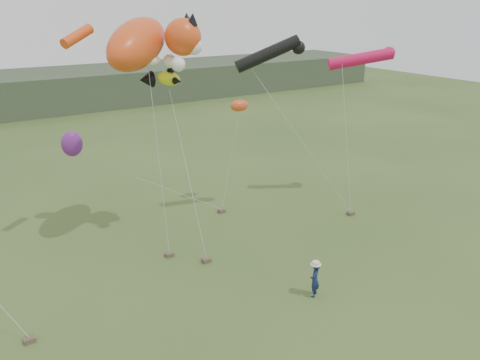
% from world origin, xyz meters
% --- Properties ---
extents(ground, '(120.00, 120.00, 0.00)m').
position_xyz_m(ground, '(0.00, 0.00, 0.00)').
color(ground, '#385123').
rests_on(ground, ground).
extents(headland, '(90.00, 13.00, 4.00)m').
position_xyz_m(headland, '(-3.11, 44.69, 1.92)').
color(headland, '#2D3D28').
rests_on(headland, ground).
extents(festival_attendant, '(0.65, 0.62, 1.50)m').
position_xyz_m(festival_attendant, '(0.41, -0.89, 0.75)').
color(festival_attendant, '#13214A').
rests_on(festival_attendant, ground).
extents(sandbag_anchors, '(17.77, 6.25, 0.19)m').
position_xyz_m(sandbag_anchors, '(-1.30, 4.76, 0.10)').
color(sandbag_anchors, brown).
rests_on(sandbag_anchors, ground).
extents(cat_kite, '(5.86, 4.70, 3.05)m').
position_xyz_m(cat_kite, '(-2.86, 7.32, 9.64)').
color(cat_kite, '#DD4716').
rests_on(cat_kite, ground).
extents(fish_kite, '(2.09, 1.37, 1.12)m').
position_xyz_m(fish_kite, '(-2.18, 7.71, 7.99)').
color(fish_kite, '#D0D513').
rests_on(fish_kite, ground).
extents(tube_kites, '(9.63, 2.73, 2.09)m').
position_xyz_m(tube_kites, '(6.70, 6.18, 8.69)').
color(tube_kites, black).
rests_on(tube_kites, ground).
extents(misc_kites, '(9.85, 3.03, 2.44)m').
position_xyz_m(misc_kites, '(-3.12, 10.45, 4.96)').
color(misc_kites, '#DB4C1E').
rests_on(misc_kites, ground).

